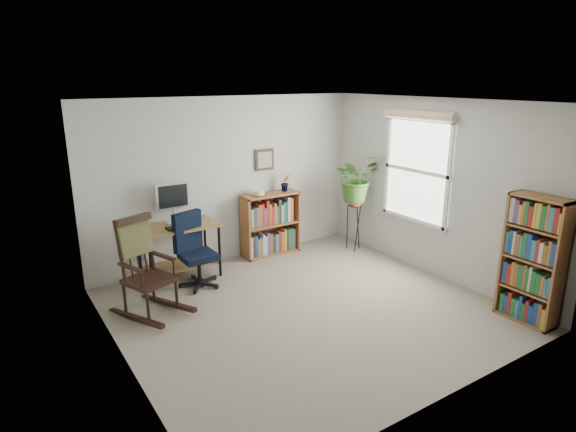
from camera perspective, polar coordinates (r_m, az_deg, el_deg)
floor at (r=5.83m, az=2.19°, el=-10.89°), size 4.20×4.00×0.00m
ceiling at (r=5.20m, az=2.48°, el=13.38°), size 4.20×4.00×0.00m
wall_back at (r=7.07m, az=-7.13°, el=4.19°), size 4.20×0.00×2.40m
wall_front at (r=4.02m, az=19.14°, el=-5.92°), size 4.20×0.00×2.40m
wall_left at (r=4.56m, az=-19.75°, el=-3.38°), size 0.00×4.00×2.40m
wall_right at (r=6.80m, az=16.93°, el=3.12°), size 0.00×4.00×2.40m
window at (r=6.92m, az=14.96°, el=5.19°), size 0.12×1.20×1.50m
desk at (r=6.69m, az=-12.70°, el=-4.16°), size 1.04×0.57×0.75m
monitor at (r=6.63m, az=-13.47°, el=1.51°), size 0.46×0.16×0.56m
keyboard at (r=6.46m, az=-12.53°, el=-1.27°), size 0.40×0.15×0.02m
office_chair at (r=6.33m, az=-10.60°, el=-4.02°), size 0.68×0.68×1.00m
rocking_chair at (r=5.69m, az=-16.17°, el=-5.81°), size 0.91×1.15×1.17m
low_bookshelf at (r=7.38m, az=-2.09°, el=-0.96°), size 0.91×0.30×0.96m
tall_bookshelf at (r=5.93m, az=27.05°, el=-4.68°), size 0.27×0.63×1.44m
plant_stand at (r=7.63m, az=7.87°, el=-0.94°), size 0.29×0.29×0.86m
spider_plant at (r=7.38m, az=8.19°, el=7.22°), size 1.69×1.88×1.46m
potted_plant_small at (r=7.39m, az=-0.31°, el=3.38°), size 0.13×0.24×0.11m
framed_picture at (r=7.28m, az=-2.78°, el=6.67°), size 0.32×0.04×0.32m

